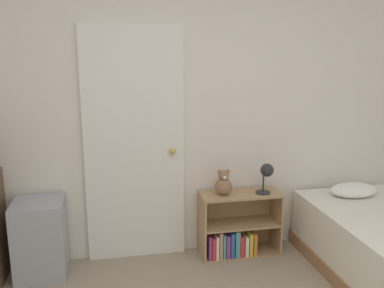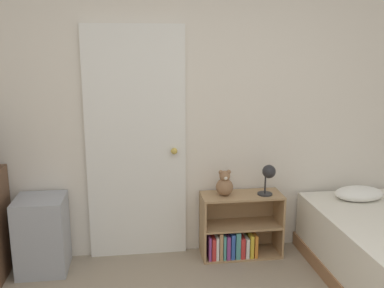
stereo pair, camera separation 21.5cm
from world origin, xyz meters
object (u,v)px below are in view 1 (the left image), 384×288
object	(u,v)px
bookshelf	(235,231)
teddy_bear	(223,184)
desk_lamp	(267,173)
storage_bin	(40,239)

from	to	relation	value
bookshelf	teddy_bear	xyz separation A→B (m)	(-0.11, 0.00, 0.45)
bookshelf	desk_lamp	distance (m)	0.60
storage_bin	bookshelf	bearing A→B (deg)	1.47
teddy_bear	desk_lamp	xyz separation A→B (m)	(0.37, -0.04, 0.09)
storage_bin	bookshelf	distance (m)	1.65
teddy_bear	bookshelf	bearing A→B (deg)	-0.99
teddy_bear	desk_lamp	bearing A→B (deg)	-6.73
storage_bin	desk_lamp	bearing A→B (deg)	0.00
bookshelf	desk_lamp	size ratio (longest dim) A/B	2.61
bookshelf	storage_bin	bearing A→B (deg)	-178.53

